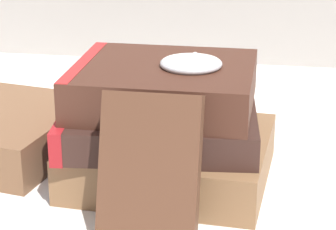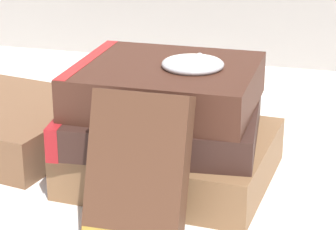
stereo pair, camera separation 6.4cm
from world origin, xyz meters
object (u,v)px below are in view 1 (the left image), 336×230
(book_flat_middle, at_px, (154,121))
(pocket_watch, at_px, (191,64))
(book_flat_top, at_px, (158,87))
(book_flat_bottom, at_px, (166,155))
(book_leaning_front, at_px, (150,176))

(book_flat_middle, bearing_deg, pocket_watch, -1.70)
(book_flat_top, height_order, pocket_watch, pocket_watch)
(book_flat_bottom, relative_size, pocket_watch, 3.24)
(book_flat_top, height_order, book_leaning_front, book_leaning_front)
(book_flat_middle, xyz_separation_m, book_leaning_front, (0.02, -0.12, -0.00))
(book_flat_top, xyz_separation_m, book_leaning_front, (0.01, -0.11, -0.04))
(book_flat_middle, bearing_deg, book_leaning_front, -87.08)
(book_flat_middle, height_order, book_leaning_front, book_leaning_front)
(book_flat_middle, distance_m, pocket_watch, 0.07)
(book_flat_middle, height_order, pocket_watch, pocket_watch)
(book_flat_bottom, xyz_separation_m, pocket_watch, (0.02, -0.00, 0.10))
(book_leaning_front, height_order, pocket_watch, book_leaning_front)
(book_flat_middle, xyz_separation_m, pocket_watch, (0.04, 0.00, 0.06))
(book_flat_top, distance_m, book_leaning_front, 0.12)
(book_flat_bottom, distance_m, book_leaning_front, 0.13)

